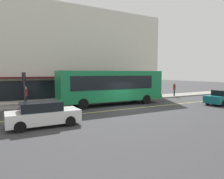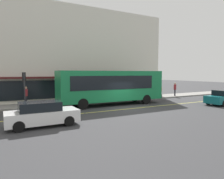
# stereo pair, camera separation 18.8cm
# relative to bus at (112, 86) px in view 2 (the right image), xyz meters

# --- Properties ---
(ground) EXTENTS (120.00, 120.00, 0.00)m
(ground) POSITION_rel_bus_xyz_m (0.27, -2.81, -1.99)
(ground) COLOR #38383A
(sidewalk) EXTENTS (80.00, 2.96, 0.15)m
(sidewalk) POSITION_rel_bus_xyz_m (0.27, 2.97, -1.91)
(sidewalk) COLOR gray
(sidewalk) RESTS_ON ground
(lane_centre_stripe) EXTENTS (36.00, 0.16, 0.01)m
(lane_centre_stripe) POSITION_rel_bus_xyz_m (0.27, -2.81, -1.98)
(lane_centre_stripe) COLOR #D8D14C
(lane_centre_stripe) RESTS_ON ground
(storefront_building) EXTENTS (26.91, 12.18, 11.08)m
(storefront_building) POSITION_rel_bus_xyz_m (-3.48, 10.23, 3.55)
(storefront_building) COLOR silver
(storefront_building) RESTS_ON ground
(bus) EXTENTS (11.19, 2.82, 3.50)m
(bus) POSITION_rel_bus_xyz_m (0.00, 0.00, 0.00)
(bus) COLOR #197F47
(bus) RESTS_ON ground
(traffic_light) EXTENTS (0.30, 0.52, 3.20)m
(traffic_light) POSITION_rel_bus_xyz_m (-8.14, 1.99, 0.55)
(traffic_light) COLOR #2D2D33
(traffic_light) RESTS_ON sidewalk
(car_white) EXTENTS (4.31, 1.87, 1.52)m
(car_white) POSITION_rel_bus_xyz_m (-7.87, -5.37, -1.24)
(car_white) COLOR white
(car_white) RESTS_ON ground
(car_teal) EXTENTS (4.35, 1.95, 1.52)m
(car_teal) POSITION_rel_bus_xyz_m (10.40, -5.39, -1.24)
(car_teal) COLOR #14666B
(car_teal) RESTS_ON ground
(pedestrian_waiting) EXTENTS (0.34, 0.34, 1.81)m
(pedestrian_waiting) POSITION_rel_bus_xyz_m (10.97, 2.07, -0.74)
(pedestrian_waiting) COLOR black
(pedestrian_waiting) RESTS_ON sidewalk
(pedestrian_by_curb) EXTENTS (0.34, 0.34, 1.80)m
(pedestrian_by_curb) POSITION_rel_bus_xyz_m (-7.88, 3.34, -0.75)
(pedestrian_by_curb) COLOR black
(pedestrian_by_curb) RESTS_ON sidewalk
(pedestrian_mid_block) EXTENTS (0.34, 0.34, 1.61)m
(pedestrian_mid_block) POSITION_rel_bus_xyz_m (8.30, 1.97, -0.88)
(pedestrian_mid_block) COLOR black
(pedestrian_mid_block) RESTS_ON sidewalk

